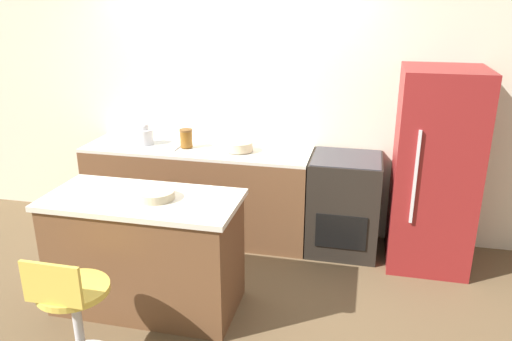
% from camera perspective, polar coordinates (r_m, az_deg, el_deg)
% --- Properties ---
extents(ground_plane, '(14.00, 14.00, 0.00)m').
position_cam_1_polar(ground_plane, '(4.72, -3.95, -9.18)').
color(ground_plane, brown).
extents(wall_back, '(8.00, 0.06, 2.60)m').
position_cam_1_polar(wall_back, '(4.87, -2.06, 8.10)').
color(wall_back, beige).
rests_on(wall_back, ground_plane).
extents(back_counter, '(2.17, 0.61, 0.90)m').
position_cam_1_polar(back_counter, '(4.90, -6.63, -2.39)').
color(back_counter, brown).
rests_on(back_counter, ground_plane).
extents(kitchen_island, '(1.41, 0.67, 0.89)m').
position_cam_1_polar(kitchen_island, '(3.85, -12.44, -9.10)').
color(kitchen_island, brown).
rests_on(kitchen_island, ground_plane).
extents(oven_range, '(0.63, 0.62, 0.90)m').
position_cam_1_polar(oven_range, '(4.64, 10.02, -3.80)').
color(oven_range, black).
rests_on(oven_range, ground_plane).
extents(refrigerator, '(0.67, 0.73, 1.71)m').
position_cam_1_polar(refrigerator, '(4.49, 19.69, 0.09)').
color(refrigerator, maroon).
rests_on(refrigerator, ground_plane).
extents(stool_chair, '(0.44, 0.44, 0.83)m').
position_cam_1_polar(stool_chair, '(3.39, -20.14, -14.91)').
color(stool_chair, '#B7B7BC').
rests_on(stool_chair, ground_plane).
extents(kettle, '(0.16, 0.16, 0.22)m').
position_cam_1_polar(kettle, '(4.91, -12.61, 3.94)').
color(kettle, silver).
rests_on(kettle, back_counter).
extents(mixing_bowl, '(0.25, 0.25, 0.08)m').
position_cam_1_polar(mixing_bowl, '(4.61, -1.93, 2.79)').
color(mixing_bowl, '#C1B28E').
rests_on(mixing_bowl, back_counter).
extents(canister_jar, '(0.12, 0.12, 0.17)m').
position_cam_1_polar(canister_jar, '(4.75, -7.98, 3.68)').
color(canister_jar, brown).
rests_on(canister_jar, back_counter).
extents(fruit_bowl, '(0.27, 0.27, 0.06)m').
position_cam_1_polar(fruit_bowl, '(3.61, -11.39, -2.73)').
color(fruit_bowl, '#C1B28E').
rests_on(fruit_bowl, kitchen_island).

